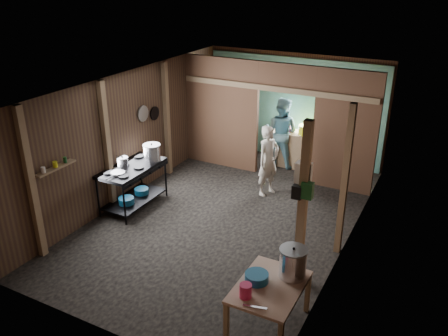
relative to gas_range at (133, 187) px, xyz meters
The scene contains 42 objects.
floor 1.99m from the gas_range, 15.04° to the left, with size 4.50×7.00×0.00m, color black.
ceiling 2.91m from the gas_range, 15.04° to the left, with size 4.50×7.00×0.00m, color #32302D.
wall_back 4.51m from the gas_range, 64.85° to the left, with size 4.50×0.00×2.60m, color #493421.
wall_front 3.64m from the gas_range, 57.88° to the right, with size 4.50×0.00×2.60m, color #493421.
wall_left 1.07m from the gas_range, 126.22° to the left, with size 0.00×7.00×2.60m, color #493421.
wall_right 4.25m from the gas_range, ahead, with size 0.00×7.00×2.60m, color #493421.
partition_left 2.89m from the gas_range, 78.41° to the left, with size 1.85×0.10×2.60m, color brown.
partition_right 4.47m from the gas_range, 38.06° to the left, with size 1.35×0.10×2.60m, color brown.
partition_header 3.92m from the gas_range, 51.78° to the left, with size 1.30×0.10×0.60m, color brown.
turquoise_panel 4.45m from the gas_range, 64.52° to the left, with size 4.40×0.06×2.50m, color #62AA9C.
back_counter 4.09m from the gas_range, 57.75° to the left, with size 1.20×0.50×0.85m, color #84694D.
wall_clock 4.68m from the gas_range, 61.39° to the left, with size 0.20×0.20×0.03m, color silver.
post_left_a 2.29m from the gas_range, 98.15° to the right, with size 0.10×0.12×2.60m, color #84694D.
post_left_b 0.96m from the gas_range, 135.49° to the right, with size 0.10×0.12×2.60m, color #84694D.
post_left_c 1.94m from the gas_range, 99.98° to the left, with size 0.10×0.12×2.60m, color #84694D.
post_right 4.16m from the gas_range, ahead, with size 0.10×0.12×2.60m, color #84694D.
post_free 3.91m from the gas_range, 12.03° to the right, with size 0.12×0.12×2.60m, color #84694D.
cross_beam 3.63m from the gas_range, 54.70° to the left, with size 4.40×0.12×0.12m, color #84694D.
pan_lid_big 1.55m from the gas_range, 110.03° to the left, with size 0.34×0.34×0.03m, color slate.
pan_lid_small 1.75m from the gas_range, 104.19° to the left, with size 0.30×0.30×0.03m, color black.
wall_shelf 1.88m from the gas_range, 99.61° to the right, with size 0.14×0.80×0.03m, color #84694D.
jar_white 2.13m from the gas_range, 98.33° to the right, with size 0.07×0.07×0.10m, color silver.
jar_yellow 1.92m from the gas_range, 99.61° to the right, with size 0.08×0.08×0.10m, color #CCCC19.
jar_green 1.74m from the gas_range, 101.11° to the right, with size 0.06×0.06×0.10m, color #14481C.
bag_white 3.98m from the gas_range, 10.99° to the right, with size 0.22×0.15×0.32m, color silver.
bag_green 4.07m from the gas_range, 12.68° to the right, with size 0.16×0.12×0.24m, color #14481C.
bag_black 3.93m from the gas_range, 13.44° to the right, with size 0.14×0.10×0.20m, color black.
gas_range is the anchor object (origin of this frame).
prep_table 4.17m from the gas_range, 27.20° to the right, with size 0.81×1.12×0.66m, color #9F7E68, non-canonical shape.
stove_pot_large 0.77m from the gas_range, 69.69° to the left, with size 0.35×0.35×0.35m, color silver, non-canonical shape.
stove_pot_med 0.54m from the gas_range, 163.35° to the right, with size 0.22×0.22×0.20m, color silver, non-canonical shape.
frying_pan 0.61m from the gas_range, 90.00° to the right, with size 0.27×0.49×0.07m, color slate, non-canonical shape.
blue_tub_front 0.32m from the gas_range, 90.00° to the right, with size 0.31×0.31×0.13m, color navy.
blue_tub_back 0.32m from the gas_range, 90.00° to the left, with size 0.29×0.29×0.12m, color navy.
stock_pot 4.23m from the gas_range, 22.10° to the right, with size 0.38×0.38×0.44m, color silver, non-canonical shape.
wash_basin 4.01m from the gas_range, 28.37° to the right, with size 0.32×0.32×0.12m, color navy.
pink_bucket 4.20m from the gas_range, 32.61° to the right, with size 0.16×0.16×0.19m, color #C3204F.
knife 4.41m from the gas_range, 32.65° to the right, with size 0.30×0.04×0.01m, color silver.
yellow_tub 4.24m from the gas_range, 55.12° to the left, with size 0.39×0.39×0.22m, color #CCCC19.
red_cup 4.00m from the gas_range, 60.56° to the left, with size 0.12×0.12×0.14m, color maroon.
cook 2.80m from the gas_range, 39.36° to the left, with size 0.55×0.36×1.50m, color beige.
worker_back 3.82m from the gas_range, 61.20° to the left, with size 0.82×0.64×1.68m, color #5F929F.
Camera 1 is at (3.58, -7.04, 4.48)m, focal length 37.30 mm.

